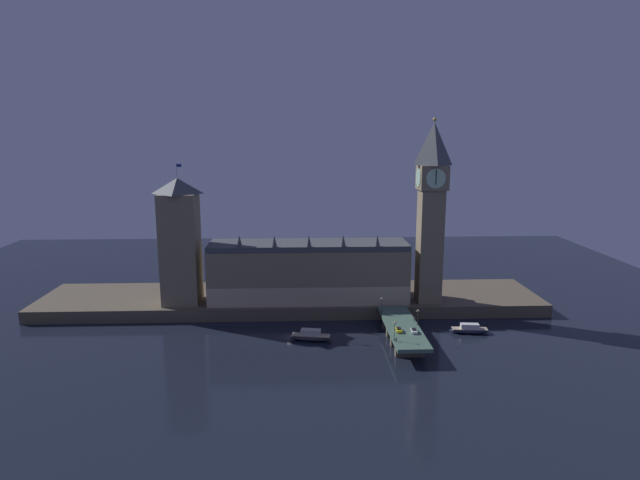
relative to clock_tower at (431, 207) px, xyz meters
The scene contains 15 objects.
ground_plane 79.35m from the clock_tower, 155.86° to the right, with size 400.00×400.00×0.00m, color black.
embankment 74.31m from the clock_tower, 167.87° to the left, with size 220.00×42.00×5.32m.
parliament_hall 58.73m from the clock_tower, behind, with size 84.75×22.26×30.19m.
clock_tower is the anchor object (origin of this frame).
victoria_tower 105.94m from the clock_tower, behind, with size 15.32×15.32×59.00m.
bridge 55.20m from the clock_tower, 118.28° to the right, with size 11.94×46.00×6.15m.
car_northbound_trail 58.06m from the clock_tower, 117.22° to the right, with size 1.92×4.45×1.47m.
car_southbound_lead 57.33m from the clock_tower, 110.01° to the right, with size 1.91×4.22×1.51m.
pedestrian_near_rail 65.35m from the clock_tower, 115.03° to the right, with size 0.38×0.38×1.74m.
pedestrian_mid_walk 49.25m from the clock_tower, 112.90° to the right, with size 0.38×0.38×1.78m.
street_lamp_near 62.57m from the clock_tower, 116.05° to the right, with size 1.34×0.60×6.83m.
street_lamp_mid 49.30m from the clock_tower, 109.69° to the right, with size 1.34×0.60×6.01m.
street_lamp_far 45.76m from the clock_tower, 143.55° to the right, with size 1.34×0.60×6.26m.
boat_upstream 74.00m from the clock_tower, 149.78° to the right, with size 16.91×7.51×4.36m.
boat_downstream 52.27m from the clock_tower, 66.02° to the right, with size 15.73×5.86×3.74m.
Camera 1 is at (3.78, -192.39, 75.79)m, focal length 30.00 mm.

